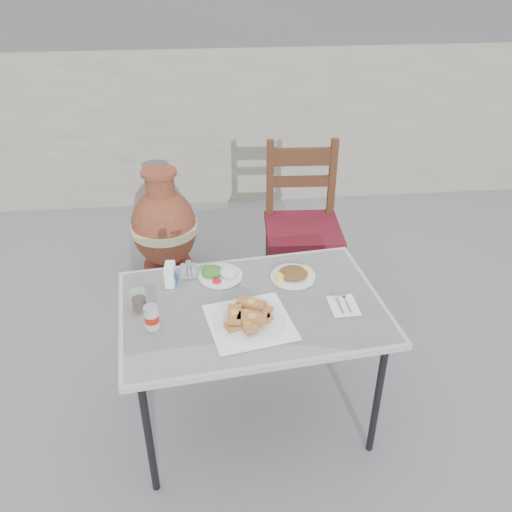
{
  "coord_description": "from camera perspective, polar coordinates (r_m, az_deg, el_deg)",
  "views": [
    {
      "loc": [
        -0.23,
        -1.8,
        2.05
      ],
      "look_at": [
        -0.04,
        0.07,
        0.88
      ],
      "focal_mm": 38.0,
      "sensor_mm": 36.0,
      "label": 1
    }
  ],
  "objects": [
    {
      "name": "chair",
      "position": [
        3.23,
        4.9,
        3.31
      ],
      "size": [
        0.46,
        0.46,
        0.98
      ],
      "rotation": [
        0.0,
        0.0,
        -0.05
      ],
      "color": "#33180E",
      "rests_on": "ground"
    },
    {
      "name": "salad_rice_plate",
      "position": [
        2.45,
        -3.83,
        -1.84
      ],
      "size": [
        0.2,
        0.2,
        0.05
      ],
      "color": "white",
      "rests_on": "cafe_table"
    },
    {
      "name": "condiment_caddy",
      "position": [
        2.48,
        -7.09,
        -1.52
      ],
      "size": [
        0.1,
        0.08,
        0.07
      ],
      "rotation": [
        0.0,
        0.0,
        0.08
      ],
      "color": "silver",
      "rests_on": "cafe_table"
    },
    {
      "name": "back_wall",
      "position": [
        4.54,
        -2.69,
        13.27
      ],
      "size": [
        6.0,
        0.25,
        1.2
      ],
      "primitive_type": "cube",
      "color": "#A29A87",
      "rests_on": "ground"
    },
    {
      "name": "cafe_table",
      "position": [
        2.31,
        -0.41,
        -6.06
      ],
      "size": [
        1.18,
        0.86,
        0.67
      ],
      "rotation": [
        0.0,
        0.0,
        0.11
      ],
      "color": "black",
      "rests_on": "ground"
    },
    {
      "name": "salad_chopped_plate",
      "position": [
        2.45,
        3.92,
        -1.95
      ],
      "size": [
        0.2,
        0.2,
        0.04
      ],
      "color": "white",
      "rests_on": "cafe_table"
    },
    {
      "name": "pide_plate",
      "position": [
        2.17,
        -0.66,
        -6.39
      ],
      "size": [
        0.38,
        0.38,
        0.07
      ],
      "rotation": [
        0.0,
        0.0,
        0.2
      ],
      "color": "white",
      "rests_on": "cafe_table"
    },
    {
      "name": "napkin_holder",
      "position": [
        2.41,
        -9.03,
        -1.93
      ],
      "size": [
        0.06,
        0.09,
        0.1
      ],
      "rotation": [
        0.0,
        0.0,
        -0.09
      ],
      "color": "white",
      "rests_on": "cafe_table"
    },
    {
      "name": "cutlery_napkin",
      "position": [
        2.31,
        9.07,
        -4.97
      ],
      "size": [
        0.12,
        0.16,
        0.01
      ],
      "rotation": [
        0.0,
        0.0,
        0.03
      ],
      "color": "white",
      "rests_on": "cafe_table"
    },
    {
      "name": "soda_can",
      "position": [
        2.17,
        -10.93,
        -6.37
      ],
      "size": [
        0.06,
        0.06,
        0.1
      ],
      "color": "white",
      "rests_on": "cafe_table"
    },
    {
      "name": "ground",
      "position": [
        2.73,
        0.96,
        -16.61
      ],
      "size": [
        80.0,
        80.0,
        0.0
      ],
      "primitive_type": "plane",
      "color": "slate",
      "rests_on": "ground"
    },
    {
      "name": "cola_glass",
      "position": [
        2.29,
        -12.22,
        -4.7
      ],
      "size": [
        0.07,
        0.07,
        0.09
      ],
      "color": "white",
      "rests_on": "cafe_table"
    },
    {
      "name": "terracotta_urn",
      "position": [
        3.56,
        -9.63,
        2.93
      ],
      "size": [
        0.43,
        0.43,
        0.75
      ],
      "color": "brown",
      "rests_on": "ground"
    }
  ]
}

